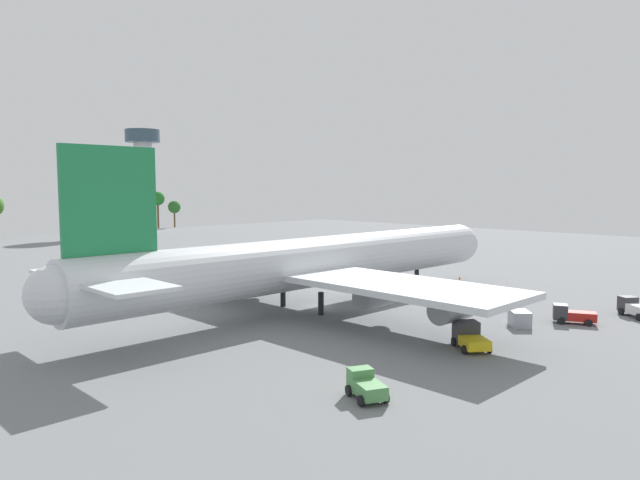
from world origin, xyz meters
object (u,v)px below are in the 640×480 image
Objects in this scene: cargo_loader at (572,315)px; fuel_truck at (366,385)px; cargo_container_fore at (520,319)px; safety_cone_nose at (460,278)px; maintenance_van at (470,336)px; control_tower at (143,171)px; catering_truck at (311,255)px; cargo_airplane at (318,262)px; pushback_tractor at (636,308)px.

fuel_truck is at bearing 178.04° from cargo_loader.
cargo_container_fore is at bearing 147.99° from cargo_loader.
cargo_loader is at bearing -125.28° from safety_cone_nose.
maintenance_van is 43.06m from safety_cone_nose.
fuel_truck is (-17.35, -1.66, -0.19)m from maintenance_van.
control_tower is (47.81, 155.37, 20.15)m from maintenance_van.
safety_cone_nose is (36.12, 23.42, -0.88)m from maintenance_van.
cargo_container_fore is 33.25m from safety_cone_nose.
cargo_loader is at bearing -1.96° from fuel_truck.
catering_truck reaches higher than cargo_container_fore.
cargo_airplane reaches higher than safety_cone_nose.
control_tower is at bearing 79.17° from cargo_loader.
catering_truck is at bearing 47.39° from cargo_airplane.
cargo_container_fore is at bearing -103.08° from control_tower.
fuel_truck reaches higher than safety_cone_nose.
catering_truck is 36.10m from safety_cone_nose.
control_tower reaches higher than fuel_truck.
catering_truck is 8.66× the size of safety_cone_nose.
pushback_tractor reaches higher than safety_cone_nose.
cargo_airplane is 31.05m from cargo_loader.
cargo_loader is 162.37m from control_tower.
cargo_loader is at bearing -9.24° from maintenance_van.
cargo_airplane is 24.81m from maintenance_van.
catering_truck is 1.48× the size of cargo_container_fore.
maintenance_van is at bearing -107.10° from control_tower.
cargo_container_fore is 160.12m from control_tower.
fuel_truck is at bearing -128.28° from cargo_airplane.
fuel_truck is at bearing -112.54° from control_tower.
cargo_airplane is 2.07× the size of control_tower.
maintenance_van reaches higher than cargo_container_fore.
pushback_tractor is 1.06× the size of catering_truck.
pushback_tractor is 165.07m from control_tower.
control_tower is at bearing 67.46° from fuel_truck.
fuel_truck is 0.83× the size of cargo_loader.
pushback_tractor is 32.01m from safety_cone_nose.
cargo_airplane is 25.58m from cargo_container_fore.
pushback_tractor is 67.18m from catering_truck.
catering_truck reaches higher than pushback_tractor.
safety_cone_nose is at bearing 25.13° from fuel_truck.
fuel_truck is 0.12× the size of control_tower.
maintenance_van is at bearing -147.04° from safety_cone_nose.
maintenance_van is 0.96× the size of pushback_tractor.
safety_cone_nose is (53.47, 25.08, -0.70)m from fuel_truck.
catering_truck is 0.14× the size of control_tower.
cargo_container_fore is (-23.68, -58.82, -0.28)m from catering_truck.
catering_truck is at bearing 68.07° from cargo_container_fore.
cargo_airplane is 33.26m from fuel_truck.
pushback_tractor reaches higher than fuel_truck.
cargo_airplane is 14.85× the size of catering_truck.
maintenance_van is 1.03× the size of catering_truck.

